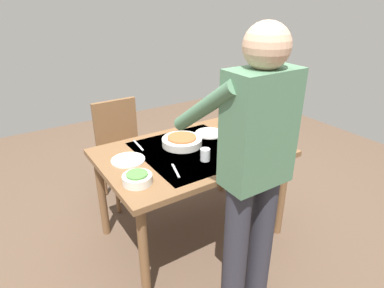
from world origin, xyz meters
TOP-DOWN VIEW (x-y plane):
  - ground_plane at (0.00, 0.00)m, footprint 6.00×6.00m
  - dining_table at (0.00, 0.00)m, footprint 1.32×0.89m
  - chair_near at (0.23, -0.83)m, footprint 0.40×0.40m
  - person_server at (0.07, 0.71)m, footprint 0.42×0.61m
  - wine_bottle at (-0.12, 0.26)m, footprint 0.07×0.07m
  - wine_glass_left at (-0.21, 0.35)m, footprint 0.07×0.07m
  - wine_glass_right at (-0.53, -0.28)m, footprint 0.07×0.07m
  - water_cup_near_left at (0.01, 0.18)m, footprint 0.07×0.07m
  - water_cup_near_right at (-0.50, -0.01)m, footprint 0.08×0.08m
  - water_cup_far_left at (-0.58, 0.26)m, footprint 0.08×0.08m
  - serving_bowl_pasta at (0.01, -0.12)m, footprint 0.30×0.30m
  - side_bowl_salad at (0.52, 0.20)m, footprint 0.18×0.18m
  - side_bowl_bread at (-0.36, 0.13)m, footprint 0.16×0.16m
  - dinner_plate_near at (0.46, -0.10)m, footprint 0.23×0.23m
  - dinner_plate_far at (-0.28, -0.18)m, footprint 0.23×0.23m
  - table_knife at (0.29, -0.29)m, footprint 0.03×0.20m
  - table_fork at (0.25, 0.20)m, footprint 0.06×0.18m

SIDE VIEW (x-z plane):
  - ground_plane at x=0.00m, z-range 0.00..0.00m
  - chair_near at x=0.23m, z-range 0.07..0.98m
  - dining_table at x=0.00m, z-range 0.29..1.04m
  - table_knife at x=0.29m, z-range 0.75..0.75m
  - table_fork at x=0.25m, z-range 0.75..0.75m
  - dinner_plate_near at x=0.46m, z-range 0.75..0.76m
  - dinner_plate_far at x=-0.28m, z-range 0.75..0.76m
  - serving_bowl_pasta at x=0.01m, z-range 0.75..0.81m
  - side_bowl_bread at x=-0.36m, z-range 0.75..0.81m
  - side_bowl_salad at x=0.52m, z-range 0.75..0.81m
  - water_cup_near_left at x=0.01m, z-range 0.75..0.83m
  - water_cup_near_right at x=-0.50m, z-range 0.75..0.84m
  - water_cup_far_left at x=-0.58m, z-range 0.75..0.86m
  - wine_glass_left at x=-0.21m, z-range 0.78..0.93m
  - wine_glass_right at x=-0.53m, z-range 0.78..0.93m
  - wine_bottle at x=-0.12m, z-range 0.71..1.01m
  - person_server at x=0.07m, z-range 0.12..1.81m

